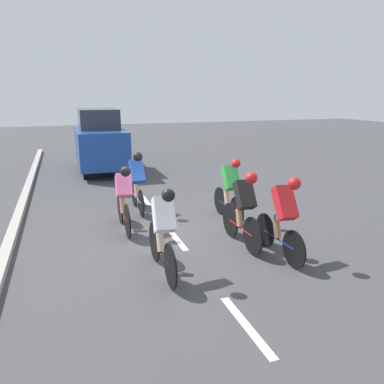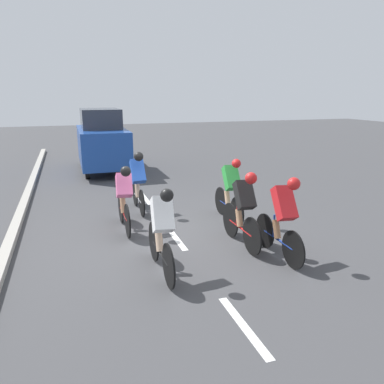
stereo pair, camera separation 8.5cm
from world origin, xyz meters
The scene contains 12 objects.
ground_plane centered at (0.00, 0.00, 0.00)m, with size 60.00×60.00×0.00m, color #424244.
lane_stripe_near centered at (0.00, 3.52, 0.00)m, with size 0.12×1.40×0.01m, color white.
lane_stripe_mid centered at (0.00, 0.32, 0.00)m, with size 0.12×1.40×0.01m, color white.
lane_stripe_far centered at (0.00, -2.88, 0.00)m, with size 0.12×1.40×0.01m, color white.
curb centered at (3.20, 0.32, 0.07)m, with size 0.20×27.15×0.14m, color #A8A399.
cyclist_white centered at (0.64, 1.81, 0.78)m, with size 0.36×1.74×1.52m.
cyclist_green centered at (-1.50, -0.32, 0.78)m, with size 0.34×1.62×1.50m.
cyclist_red centered at (-1.53, 1.88, 0.81)m, with size 0.35×1.64×1.55m.
cyclist_black centered at (-1.11, 1.16, 0.79)m, with size 0.34×1.69×1.52m.
cyclist_blue centered at (0.39, -1.68, 0.82)m, with size 0.33×1.61×1.56m.
cyclist_pink centered at (0.92, -0.43, 0.76)m, with size 0.35×1.70×1.47m.
support_car centered at (0.74, -7.29, 1.15)m, with size 1.70×3.94×2.34m.
Camera 2 is at (1.95, 7.31, 2.89)m, focal length 35.00 mm.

